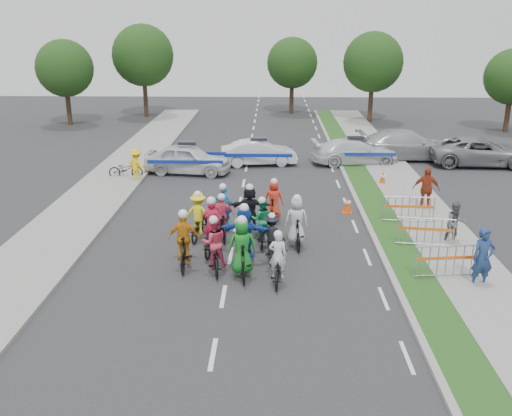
{
  "coord_description": "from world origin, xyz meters",
  "views": [
    {
      "loc": [
        1.36,
        -14.76,
        7.58
      ],
      "look_at": [
        0.81,
        4.84,
        1.1
      ],
      "focal_mm": 40.0,
      "sensor_mm": 36.0,
      "label": 1
    }
  ],
  "objects_px": {
    "rider_1": "(242,253)",
    "rider_13": "(274,205)",
    "civilian_sedan": "(407,145)",
    "rider_11": "(250,213)",
    "spectator_0": "(483,258)",
    "rider_12": "(224,214)",
    "cone_0": "(347,205)",
    "spectator_1": "(456,224)",
    "parked_bike": "(126,169)",
    "rider_2": "(214,250)",
    "rider_6": "(212,234)",
    "police_car_1": "(259,153)",
    "barrier_2": "(409,210)",
    "tree_0": "(65,68)",
    "tree_4": "(292,63)",
    "rider_3": "(185,245)",
    "police_car_2": "(355,152)",
    "barrier_0": "(446,263)",
    "civilian_suv": "(481,152)",
    "spectator_2": "(426,189)",
    "rider_0": "(278,265)",
    "rider_7": "(296,227)",
    "rider_5": "(244,237)",
    "tree_3": "(143,55)",
    "marshal_hiviz": "(137,165)",
    "tree_1": "(373,62)",
    "rider_9": "(222,222)",
    "rider_4": "(272,241)",
    "rider_10": "(199,220)",
    "barrier_1": "(425,233)",
    "cone_1": "(383,178)",
    "police_car_0": "(188,159)",
    "rider_8": "(262,226)"
  },
  "relations": [
    {
      "from": "cone_1",
      "to": "tree_4",
      "type": "xyz_separation_m",
      "value": [
        -3.71,
        22.14,
        3.85
      ]
    },
    {
      "from": "rider_4",
      "to": "parked_bike",
      "type": "height_order",
      "value": "rider_4"
    },
    {
      "from": "rider_2",
      "to": "civilian_suv",
      "type": "xyz_separation_m",
      "value": [
        13.18,
        14.26,
        0.06
      ]
    },
    {
      "from": "rider_13",
      "to": "civilian_sedan",
      "type": "height_order",
      "value": "rider_13"
    },
    {
      "from": "parked_bike",
      "to": "rider_11",
      "type": "bearing_deg",
      "value": -147.41
    },
    {
      "from": "spectator_0",
      "to": "barrier_2",
      "type": "relative_size",
      "value": 0.93
    },
    {
      "from": "rider_3",
      "to": "parked_bike",
      "type": "bearing_deg",
      "value": -68.29
    },
    {
      "from": "rider_5",
      "to": "rider_6",
      "type": "bearing_deg",
      "value": -28.64
    },
    {
      "from": "rider_1",
      "to": "parked_bike",
      "type": "bearing_deg",
      "value": -67.51
    },
    {
      "from": "rider_12",
      "to": "police_car_0",
      "type": "distance_m",
      "value": 8.67
    },
    {
      "from": "tree_1",
      "to": "spectator_1",
      "type": "bearing_deg",
      "value": -92.58
    },
    {
      "from": "rider_6",
      "to": "civilian_suv",
      "type": "xyz_separation_m",
      "value": [
        13.41,
        12.71,
        0.09
      ]
    },
    {
      "from": "rider_6",
      "to": "police_car_1",
      "type": "xyz_separation_m",
      "value": [
        1.3,
        12.45,
        0.01
      ]
    },
    {
      "from": "rider_9",
      "to": "tree_0",
      "type": "distance_m",
      "value": 27.38
    },
    {
      "from": "rider_0",
      "to": "rider_7",
      "type": "relative_size",
      "value": 0.89
    },
    {
      "from": "rider_1",
      "to": "rider_13",
      "type": "distance_m",
      "value": 5.21
    },
    {
      "from": "barrier_0",
      "to": "rider_11",
      "type": "bearing_deg",
      "value": 148.14
    },
    {
      "from": "rider_3",
      "to": "rider_7",
      "type": "xyz_separation_m",
      "value": [
        3.63,
        1.86,
        -0.01
      ]
    },
    {
      "from": "rider_3",
      "to": "tree_4",
      "type": "distance_m",
      "value": 32.48
    },
    {
      "from": "tree_3",
      "to": "rider_1",
      "type": "bearing_deg",
      "value": -72.82
    },
    {
      "from": "civilian_sedan",
      "to": "barrier_1",
      "type": "bearing_deg",
      "value": 166.99
    },
    {
      "from": "cone_0",
      "to": "spectator_0",
      "type": "bearing_deg",
      "value": -65.65
    },
    {
      "from": "police_car_0",
      "to": "tree_1",
      "type": "distance_m",
      "value": 20.46
    },
    {
      "from": "rider_2",
      "to": "police_car_2",
      "type": "height_order",
      "value": "rider_2"
    },
    {
      "from": "civilian_suv",
      "to": "spectator_2",
      "type": "relative_size",
      "value": 2.91
    },
    {
      "from": "rider_0",
      "to": "barrier_2",
      "type": "height_order",
      "value": "rider_0"
    },
    {
      "from": "rider_7",
      "to": "tree_3",
      "type": "bearing_deg",
      "value": -74.34
    },
    {
      "from": "rider_11",
      "to": "spectator_0",
      "type": "height_order",
      "value": "rider_11"
    },
    {
      "from": "rider_0",
      "to": "rider_10",
      "type": "bearing_deg",
      "value": -48.55
    },
    {
      "from": "rider_11",
      "to": "barrier_2",
      "type": "bearing_deg",
      "value": -169.09
    },
    {
      "from": "rider_2",
      "to": "cone_1",
      "type": "relative_size",
      "value": 2.75
    },
    {
      "from": "parked_bike",
      "to": "tree_3",
      "type": "bearing_deg",
      "value": 1.31
    },
    {
      "from": "civilian_suv",
      "to": "marshal_hiviz",
      "type": "relative_size",
      "value": 3.4
    },
    {
      "from": "rider_7",
      "to": "rider_8",
      "type": "height_order",
      "value": "rider_7"
    },
    {
      "from": "rider_10",
      "to": "cone_1",
      "type": "distance_m",
      "value": 10.79
    },
    {
      "from": "spectator_1",
      "to": "spectator_2",
      "type": "relative_size",
      "value": 0.84
    },
    {
      "from": "rider_2",
      "to": "rider_9",
      "type": "bearing_deg",
      "value": -99.93
    },
    {
      "from": "rider_1",
      "to": "tree_4",
      "type": "xyz_separation_m",
      "value": [
        2.52,
        32.67,
        3.4
      ]
    },
    {
      "from": "rider_12",
      "to": "cone_0",
      "type": "xyz_separation_m",
      "value": [
        4.94,
        2.13,
        -0.27
      ]
    },
    {
      "from": "civilian_suv",
      "to": "tree_0",
      "type": "relative_size",
      "value": 0.86
    },
    {
      "from": "spectator_1",
      "to": "parked_bike",
      "type": "bearing_deg",
      "value": 136.88
    },
    {
      "from": "rider_1",
      "to": "rider_6",
      "type": "height_order",
      "value": "rider_1"
    },
    {
      "from": "rider_10",
      "to": "spectator_1",
      "type": "distance_m",
      "value": 9.1
    },
    {
      "from": "marshal_hiviz",
      "to": "tree_1",
      "type": "relative_size",
      "value": 0.23
    },
    {
      "from": "tree_0",
      "to": "tree_4",
      "type": "distance_m",
      "value": 18.03
    },
    {
      "from": "cone_0",
      "to": "rider_3",
      "type": "bearing_deg",
      "value": -136.01
    },
    {
      "from": "barrier_2",
      "to": "rider_9",
      "type": "bearing_deg",
      "value": -165.33
    },
    {
      "from": "rider_11",
      "to": "tree_3",
      "type": "distance_m",
      "value": 28.81
    },
    {
      "from": "civilian_suv",
      "to": "rider_9",
      "type": "bearing_deg",
      "value": 134.32
    },
    {
      "from": "rider_2",
      "to": "rider_12",
      "type": "xyz_separation_m",
      "value": [
        -0.03,
        3.78,
        -0.09
      ]
    }
  ]
}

